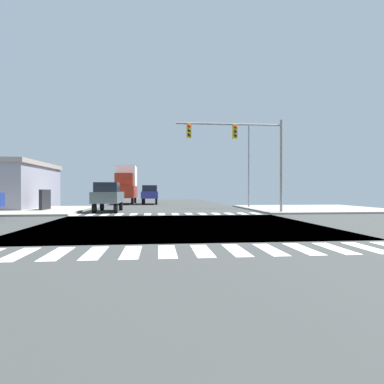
% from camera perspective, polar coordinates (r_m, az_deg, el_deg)
% --- Properties ---
extents(ground, '(90.00, 90.00, 0.05)m').
position_cam_1_polar(ground, '(16.73, -2.46, -5.74)').
color(ground, '#363836').
extents(sidewalk_corner_ne, '(12.00, 12.00, 0.14)m').
position_cam_1_polar(sidewalk_corner_ne, '(31.90, 20.15, -2.71)').
color(sidewalk_corner_ne, gray).
rests_on(sidewalk_corner_ne, ground).
extents(sidewalk_corner_nw, '(12.00, 12.00, 0.14)m').
position_cam_1_polar(sidewalk_corner_nw, '(31.07, -28.66, -2.81)').
color(sidewalk_corner_nw, gray).
rests_on(sidewalk_corner_nw, ground).
extents(crosswalk_near, '(13.50, 2.00, 0.01)m').
position_cam_1_polar(crosswalk_near, '(9.50, -1.27, -10.20)').
color(crosswalk_near, silver).
rests_on(crosswalk_near, ground).
extents(crosswalk_far, '(13.50, 2.00, 0.01)m').
position_cam_1_polar(crosswalk_far, '(23.98, -4.11, -3.84)').
color(crosswalk_far, silver).
rests_on(crosswalk_far, ground).
extents(traffic_signal_mast, '(8.01, 0.55, 7.00)m').
position_cam_1_polar(traffic_signal_mast, '(24.80, 8.60, 8.37)').
color(traffic_signal_mast, gray).
rests_on(traffic_signal_mast, ground).
extents(street_lamp, '(1.78, 0.32, 8.24)m').
position_cam_1_polar(street_lamp, '(32.68, 9.42, 5.88)').
color(street_lamp, gray).
rests_on(street_lamp, ground).
extents(pickup_queued_2, '(2.00, 5.10, 2.35)m').
position_cam_1_polar(pickup_queued_2, '(27.33, -14.33, -0.64)').
color(pickup_queued_2, black).
rests_on(pickup_queued_2, ground).
extents(pickup_leading_3, '(2.00, 5.10, 2.35)m').
position_cam_1_polar(pickup_leading_3, '(41.26, -7.31, -0.32)').
color(pickup_leading_3, black).
rests_on(pickup_leading_3, ground).
extents(box_truck_outer_1, '(2.40, 7.20, 4.85)m').
position_cam_1_polar(box_truck_outer_1, '(42.62, -11.31, 1.41)').
color(box_truck_outer_1, black).
rests_on(box_truck_outer_1, ground).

